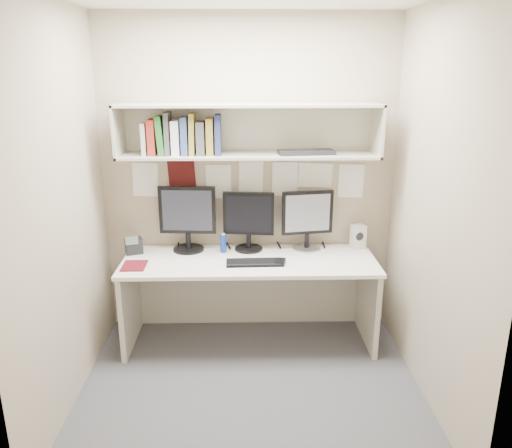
{
  "coord_description": "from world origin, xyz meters",
  "views": [
    {
      "loc": [
        -0.03,
        -3.05,
        2.15
      ],
      "look_at": [
        0.05,
        0.35,
        1.11
      ],
      "focal_mm": 35.0,
      "sensor_mm": 36.0,
      "label": 1
    }
  ],
  "objects_px": {
    "keyboard": "(254,263)",
    "speaker": "(358,237)",
    "monitor_right": "(307,218)",
    "maroon_notebook": "(134,266)",
    "desk_phone": "(134,246)",
    "monitor_center": "(249,219)",
    "monitor_left": "(187,217)",
    "desk": "(250,300)"
  },
  "relations": [
    {
      "from": "maroon_notebook",
      "to": "desk_phone",
      "type": "height_order",
      "value": "desk_phone"
    },
    {
      "from": "monitor_center",
      "to": "desk",
      "type": "bearing_deg",
      "value": -81.71
    },
    {
      "from": "monitor_center",
      "to": "monitor_left",
      "type": "bearing_deg",
      "value": -172.64
    },
    {
      "from": "monitor_left",
      "to": "monitor_right",
      "type": "bearing_deg",
      "value": 4.26
    },
    {
      "from": "monitor_center",
      "to": "maroon_notebook",
      "type": "height_order",
      "value": "monitor_center"
    },
    {
      "from": "monitor_center",
      "to": "keyboard",
      "type": "height_order",
      "value": "monitor_center"
    },
    {
      "from": "desk",
      "to": "monitor_center",
      "type": "xyz_separation_m",
      "value": [
        -0.0,
        0.22,
        0.63
      ]
    },
    {
      "from": "keyboard",
      "to": "maroon_notebook",
      "type": "relative_size",
      "value": 2.0
    },
    {
      "from": "monitor_left",
      "to": "monitor_right",
      "type": "xyz_separation_m",
      "value": [
        0.98,
        0.0,
        -0.02
      ]
    },
    {
      "from": "monitor_right",
      "to": "maroon_notebook",
      "type": "distance_m",
      "value": 1.43
    },
    {
      "from": "monitor_left",
      "to": "monitor_center",
      "type": "relative_size",
      "value": 1.11
    },
    {
      "from": "monitor_right",
      "to": "speaker",
      "type": "relative_size",
      "value": 2.47
    },
    {
      "from": "monitor_right",
      "to": "maroon_notebook",
      "type": "relative_size",
      "value": 2.3
    },
    {
      "from": "speaker",
      "to": "monitor_right",
      "type": "bearing_deg",
      "value": 161.1
    },
    {
      "from": "monitor_center",
      "to": "maroon_notebook",
      "type": "xyz_separation_m",
      "value": [
        -0.88,
        -0.36,
        -0.26
      ]
    },
    {
      "from": "monitor_left",
      "to": "desk_phone",
      "type": "bearing_deg",
      "value": -166.82
    },
    {
      "from": "monitor_right",
      "to": "speaker",
      "type": "xyz_separation_m",
      "value": [
        0.43,
        0.01,
        -0.17
      ]
    },
    {
      "from": "monitor_right",
      "to": "maroon_notebook",
      "type": "bearing_deg",
      "value": -174.58
    },
    {
      "from": "desk",
      "to": "monitor_center",
      "type": "height_order",
      "value": "monitor_center"
    },
    {
      "from": "desk",
      "to": "desk_phone",
      "type": "height_order",
      "value": "desk_phone"
    },
    {
      "from": "keyboard",
      "to": "speaker",
      "type": "bearing_deg",
      "value": 19.5
    },
    {
      "from": "speaker",
      "to": "desk_phone",
      "type": "distance_m",
      "value": 1.85
    },
    {
      "from": "maroon_notebook",
      "to": "desk_phone",
      "type": "distance_m",
      "value": 0.31
    },
    {
      "from": "monitor_center",
      "to": "keyboard",
      "type": "xyz_separation_m",
      "value": [
        0.04,
        -0.33,
        -0.25
      ]
    },
    {
      "from": "monitor_left",
      "to": "desk_phone",
      "type": "xyz_separation_m",
      "value": [
        -0.44,
        -0.07,
        -0.22
      ]
    },
    {
      "from": "monitor_right",
      "to": "maroon_notebook",
      "type": "xyz_separation_m",
      "value": [
        -1.36,
        -0.36,
        -0.26
      ]
    },
    {
      "from": "keyboard",
      "to": "speaker",
      "type": "distance_m",
      "value": 0.94
    },
    {
      "from": "desk_phone",
      "to": "desk",
      "type": "bearing_deg",
      "value": -28.84
    },
    {
      "from": "monitor_right",
      "to": "monitor_left",
      "type": "bearing_deg",
      "value": 170.46
    },
    {
      "from": "monitor_left",
      "to": "speaker",
      "type": "relative_size",
      "value": 2.68
    },
    {
      "from": "maroon_notebook",
      "to": "monitor_center",
      "type": "bearing_deg",
      "value": 22.03
    },
    {
      "from": "speaker",
      "to": "maroon_notebook",
      "type": "bearing_deg",
      "value": 171.99
    },
    {
      "from": "desk",
      "to": "maroon_notebook",
      "type": "bearing_deg",
      "value": -170.67
    },
    {
      "from": "keyboard",
      "to": "speaker",
      "type": "height_order",
      "value": "speaker"
    },
    {
      "from": "monitor_right",
      "to": "keyboard",
      "type": "relative_size",
      "value": 1.15
    },
    {
      "from": "desk",
      "to": "desk_phone",
      "type": "relative_size",
      "value": 12.27
    },
    {
      "from": "monitor_left",
      "to": "maroon_notebook",
      "type": "distance_m",
      "value": 0.59
    },
    {
      "from": "keyboard",
      "to": "desk_phone",
      "type": "distance_m",
      "value": 1.01
    },
    {
      "from": "monitor_right",
      "to": "keyboard",
      "type": "distance_m",
      "value": 0.61
    },
    {
      "from": "speaker",
      "to": "desk_phone",
      "type": "height_order",
      "value": "speaker"
    },
    {
      "from": "monitor_left",
      "to": "maroon_notebook",
      "type": "xyz_separation_m",
      "value": [
        -0.38,
        -0.36,
        -0.28
      ]
    },
    {
      "from": "monitor_center",
      "to": "monitor_right",
      "type": "relative_size",
      "value": 0.98
    }
  ]
}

